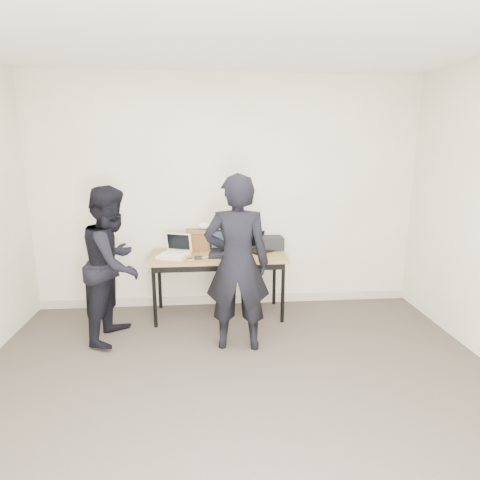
{
  "coord_description": "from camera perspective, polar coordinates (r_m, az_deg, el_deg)",
  "views": [
    {
      "loc": [
        -0.23,
        -2.43,
        1.89
      ],
      "look_at": [
        0.1,
        1.6,
        0.95
      ],
      "focal_mm": 30.0,
      "sensor_mm": 36.0,
      "label": 1
    }
  ],
  "objects": [
    {
      "name": "person_typist",
      "position": [
        3.73,
        -0.41,
        -3.39
      ],
      "size": [
        0.65,
        0.46,
        1.67
      ],
      "primitive_type": "imported",
      "rotation": [
        0.0,
        0.0,
        3.04
      ],
      "color": "black",
      "rests_on": "ground"
    },
    {
      "name": "leather_satchel",
      "position": [
        4.67,
        -5.43,
        0.09
      ],
      "size": [
        0.36,
        0.18,
        0.25
      ],
      "rotation": [
        0.0,
        0.0,
        -0.01
      ],
      "color": "brown",
      "rests_on": "desk"
    },
    {
      "name": "baseboard",
      "position": [
        5.02,
        -1.75,
        -8.42
      ],
      "size": [
        4.5,
        0.03,
        0.1
      ],
      "primitive_type": "cube",
      "color": "#AAA18D",
      "rests_on": "ground"
    },
    {
      "name": "tissue",
      "position": [
        4.64,
        -5.1,
        2.0
      ],
      "size": [
        0.15,
        0.12,
        0.08
      ],
      "primitive_type": "ellipsoid",
      "rotation": [
        0.0,
        0.0,
        0.17
      ],
      "color": "white",
      "rests_on": "leather_satchel"
    },
    {
      "name": "desk",
      "position": [
        4.49,
        -3.11,
        -2.83
      ],
      "size": [
        1.51,
        0.66,
        0.72
      ],
      "rotation": [
        0.0,
        0.0,
        0.01
      ],
      "color": "olive",
      "rests_on": "ground"
    },
    {
      "name": "laptop_right",
      "position": [
        4.64,
        2.57,
        -0.93
      ],
      "size": [
        0.39,
        0.38,
        0.21
      ],
      "rotation": [
        0.0,
        0.0,
        0.54
      ],
      "color": "black",
      "rests_on": "desk"
    },
    {
      "name": "laptop_beige",
      "position": [
        4.44,
        -9.27,
        -1.72
      ],
      "size": [
        0.39,
        0.39,
        0.25
      ],
      "rotation": [
        0.0,
        0.0,
        -0.37
      ],
      "color": "beige",
      "rests_on": "desk"
    },
    {
      "name": "power_brick",
      "position": [
        4.31,
        -5.98,
        -2.54
      ],
      "size": [
        0.09,
        0.06,
        0.03
      ],
      "primitive_type": "cube",
      "rotation": [
        0.0,
        0.0,
        0.1
      ],
      "color": "black",
      "rests_on": "desk"
    },
    {
      "name": "person_observer",
      "position": [
        4.15,
        -17.55,
        -3.25
      ],
      "size": [
        0.71,
        0.84,
        1.54
      ],
      "primitive_type": "imported",
      "rotation": [
        0.0,
        0.0,
        1.38
      ],
      "color": "black",
      "rests_on": "ground"
    },
    {
      "name": "cables",
      "position": [
        4.48,
        -2.52,
        -2.02
      ],
      "size": [
        1.14,
        0.5,
        0.01
      ],
      "rotation": [
        0.0,
        0.0,
        0.16
      ],
      "color": "black",
      "rests_on": "desk"
    },
    {
      "name": "laptop_center",
      "position": [
        4.47,
        -2.21,
        -1.31
      ],
      "size": [
        0.37,
        0.36,
        0.27
      ],
      "rotation": [
        0.0,
        0.0,
        -0.07
      ],
      "color": "black",
      "rests_on": "desk"
    },
    {
      "name": "room",
      "position": [
        2.5,
        0.76,
        0.56
      ],
      "size": [
        4.6,
        4.6,
        2.8
      ],
      "color": "#433933",
      "rests_on": "ground"
    },
    {
      "name": "equipment_box",
      "position": [
        4.7,
        4.49,
        -0.44
      ],
      "size": [
        0.27,
        0.23,
        0.15
      ],
      "primitive_type": "cube",
      "rotation": [
        0.0,
        0.0,
        0.05
      ],
      "color": "black",
      "rests_on": "desk"
    }
  ]
}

